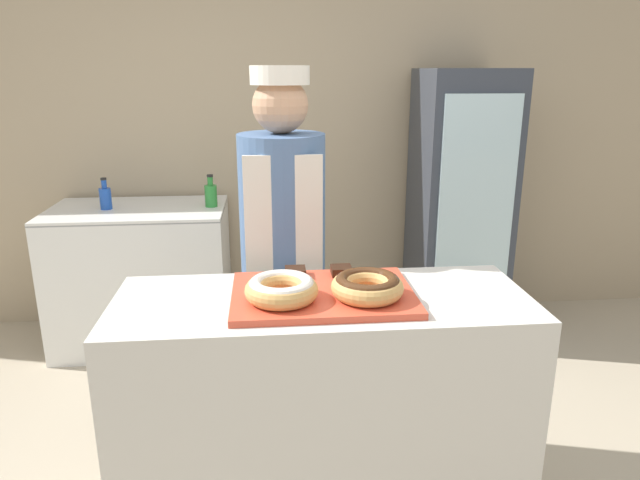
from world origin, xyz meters
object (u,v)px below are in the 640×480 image
Objects in this scene: serving_tray at (323,294)px; donut_light_glaze at (282,288)px; brownie_back_left at (295,272)px; baker_person at (283,261)px; chest_freezer at (143,275)px; bottle_blue at (105,197)px; brownie_back_right at (341,271)px; bottle_green at (211,194)px; donut_chocolate_glaze at (367,285)px; beverage_fridge at (459,206)px.

serving_tray is 2.55× the size of donut_light_glaze.
brownie_back_left is 0.38m from baker_person.
chest_freezer is at bearing 120.19° from brownie_back_left.
bottle_blue reaches higher than serving_tray.
serving_tray is at bearing -118.25° from brownie_back_right.
bottle_green is at bearing 106.00° from brownie_back_left.
bottle_blue reaches higher than donut_chocolate_glaze.
serving_tray is 0.36× the size of beverage_fridge.
serving_tray is 0.58× the size of chest_freezer.
bottle_blue is at bearing -179.21° from bottle_green.
bottle_green reaches higher than donut_light_glaze.
brownie_back_left reaches higher than chest_freezer.
chest_freezer is at bearing 126.34° from baker_person.
donut_chocolate_glaze is at bearing -53.44° from bottle_blue.
bottle_green is (-0.68, 1.79, -0.05)m from donut_chocolate_glaze.
bottle_blue is at bearing 125.05° from brownie_back_left.
brownie_back_left is at bearing 75.60° from donut_light_glaze.
donut_chocolate_glaze reaches higher than brownie_back_right.
brownie_back_right is (0.17, 0.00, 0.00)m from brownie_back_left.
serving_tray is 0.17m from donut_chocolate_glaze.
brownie_back_right is at bearing 0.00° from brownie_back_left.
brownie_back_left is at bearing -54.95° from bottle_blue.
donut_light_glaze is 0.29m from donut_chocolate_glaze.
serving_tray is 0.36× the size of baker_person.
donut_chocolate_glaze is at bearing -57.51° from chest_freezer.
donut_chocolate_glaze is at bearing -75.60° from brownie_back_right.
brownie_back_left is 0.37× the size of bottle_green.
brownie_back_right is 0.39× the size of bottle_blue.
brownie_back_right is 2.00m from bottle_blue.
baker_person is 8.94× the size of bottle_blue.
brownie_back_left is (0.06, 0.23, -0.03)m from donut_light_glaze.
brownie_back_right is 0.04× the size of beverage_fridge.
bottle_blue is (-1.32, 1.78, -0.06)m from donut_chocolate_glaze.
chest_freezer is (-0.88, 1.20, -0.47)m from baker_person.
donut_chocolate_glaze reaches higher than chest_freezer.
brownie_back_left is at bearing -74.00° from bottle_green.
donut_light_glaze is 2.17m from beverage_fridge.
brownie_back_right is 1.99m from chest_freezer.
baker_person reaches higher than bottle_blue.
bottle_green is (-0.41, 1.19, 0.05)m from baker_person.
brownie_back_left is at bearing -59.81° from chest_freezer.
brownie_back_right is at bearing -68.35° from bottle_green.
bottle_blue is at bearing 124.45° from serving_tray.
donut_light_glaze is 1.00× the size of donut_chocolate_glaze.
beverage_fridge reaches higher than chest_freezer.
bottle_green is (-0.53, 1.72, -0.00)m from serving_tray.
serving_tray is 0.18m from brownie_back_left.
donut_light_glaze reaches higher than chest_freezer.
baker_person is at bearing 87.68° from donut_light_glaze.
donut_chocolate_glaze is 2.21m from chest_freezer.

